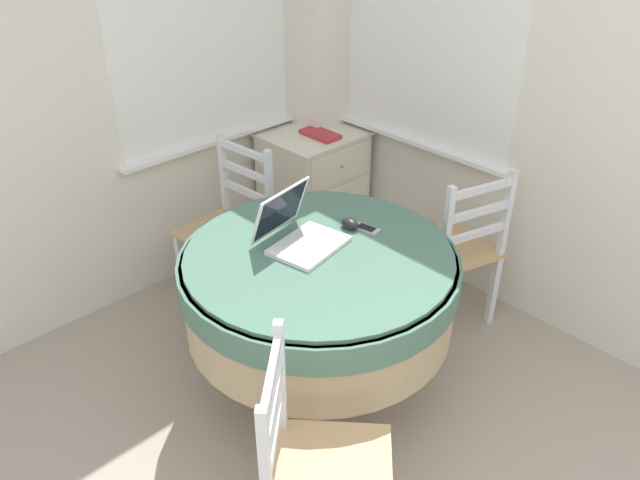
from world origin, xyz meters
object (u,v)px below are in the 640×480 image
Objects in this scene: dining_chair_near_back_window at (230,228)px; corner_cabinet at (314,189)px; dining_chair_camera_near at (316,470)px; dining_chair_near_right_window at (455,250)px; book_on_cabinet at (320,134)px; computer_mouse at (350,224)px; laptop at (299,233)px; round_dining_table at (319,284)px; cell_phone at (366,229)px.

dining_chair_near_back_window is 0.75m from corner_cabinet.
dining_chair_near_right_window is at bearing 18.66° from dining_chair_camera_near.
computer_mouse is at bearing -126.86° from book_on_cabinet.
laptop is 0.40× the size of dining_chair_near_right_window.
laptop is 0.40× the size of dining_chair_near_back_window.
book_on_cabinet is (0.89, 0.79, -0.03)m from laptop.
dining_chair_camera_near reaches higher than round_dining_table.
dining_chair_near_back_window is at bearing 125.17° from dining_chair_near_right_window.
round_dining_table is 1.32× the size of dining_chair_near_right_window.
book_on_cabinet is at bearing 41.81° from laptop.
dining_chair_near_right_window is 3.70× the size of book_on_cabinet.
computer_mouse is at bearing 12.03° from round_dining_table.
cell_phone is 0.14× the size of dining_chair_near_back_window.
corner_cabinet is at bearing 54.93° from computer_mouse.
dining_chair_camera_near is (-0.59, -0.60, -0.14)m from round_dining_table.
corner_cabinet is (0.88, 0.97, -0.20)m from round_dining_table.
laptop reaches higher than book_on_cabinet.
dining_chair_near_right_window reaches higher than computer_mouse.
dining_chair_near_back_window is 0.79m from book_on_cabinet.
laptop reaches higher than dining_chair_camera_near.
dining_chair_near_back_window reaches higher than cell_phone.
laptop is 1.19m from book_on_cabinet.
computer_mouse is 0.10× the size of dining_chair_camera_near.
book_on_cabinet is at bearing 53.14° from computer_mouse.
dining_chair_camera_near is 2.13m from book_on_cabinet.
computer_mouse is at bearing -83.82° from dining_chair_near_back_window.
round_dining_table is at bearing -132.23° from corner_cabinet.
dining_chair_near_back_window is at bearing 98.63° from cell_phone.
cell_phone is 1.21m from corner_cabinet.
corner_cabinet is at bearing 87.29° from dining_chair_near_right_window.
dining_chair_near_back_window is 1.00× the size of dining_chair_camera_near.
cell_phone is at bearing -121.58° from corner_cabinet.
round_dining_table is at bearing -134.07° from book_on_cabinet.
laptop is at bearing -102.42° from dining_chair_near_back_window.
cell_phone is (0.28, -0.01, 0.17)m from round_dining_table.
book_on_cabinet is (0.05, 1.03, 0.31)m from dining_chair_near_right_window.
laptop is 0.83m from dining_chair_near_back_window.
dining_chair_camera_near reaches higher than computer_mouse.
corner_cabinet is (0.89, 0.86, -0.41)m from laptop.
dining_chair_camera_near is at bearing -141.63° from computer_mouse.
laptop is at bearing 164.47° from dining_chair_near_right_window.
corner_cabinet is at bearing 43.91° from laptop.
dining_chair_near_right_window is (0.55, -0.11, -0.30)m from cell_phone.
corner_cabinet is 0.39m from book_on_cabinet.
round_dining_table is 13.01× the size of computer_mouse.
dining_chair_near_right_window is 1.10m from corner_cabinet.
round_dining_table is 1.32× the size of dining_chair_camera_near.
dining_chair_near_back_window is at bearing 79.97° from round_dining_table.
dining_chair_near_back_window and dining_chair_near_right_window have the same top height.
book_on_cabinet reaches higher than cell_phone.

